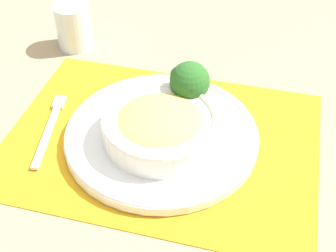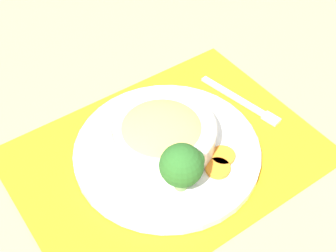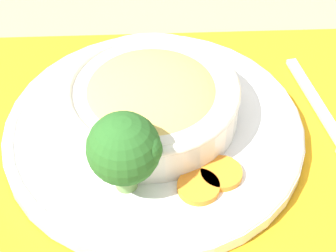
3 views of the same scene
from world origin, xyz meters
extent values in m
plane|color=tan|center=(0.00, 0.00, 0.00)|extent=(4.00, 4.00, 0.00)
cube|color=orange|center=(0.00, 0.00, 0.00)|extent=(0.56, 0.44, 0.00)
cylinder|color=white|center=(0.00, 0.00, 0.01)|extent=(0.32, 0.32, 0.02)
torus|color=white|center=(0.00, 0.00, 0.02)|extent=(0.32, 0.32, 0.01)
cylinder|color=silver|center=(0.00, -0.01, 0.04)|extent=(0.19, 0.19, 0.04)
torus|color=silver|center=(0.00, -0.01, 0.06)|extent=(0.19, 0.19, 0.01)
ellipsoid|color=#E0B75B|center=(0.00, -0.01, 0.05)|extent=(0.15, 0.15, 0.05)
cylinder|color=#759E51|center=(0.04, 0.07, 0.03)|extent=(0.02, 0.02, 0.03)
sphere|color=#286023|center=(0.04, 0.07, 0.07)|extent=(0.07, 0.07, 0.07)
sphere|color=#286023|center=(0.02, 0.08, 0.08)|extent=(0.03, 0.03, 0.03)
sphere|color=#286023|center=(0.06, 0.07, 0.08)|extent=(0.03, 0.03, 0.03)
cylinder|color=orange|center=(-0.03, 0.09, 0.02)|extent=(0.04, 0.04, 0.01)
cylinder|color=orange|center=(-0.06, 0.08, 0.02)|extent=(0.04, 0.04, 0.01)
cube|color=silver|center=(-0.19, -0.01, 0.01)|extent=(0.03, 0.18, 0.01)
camera|label=1|loc=(0.09, -0.57, 0.54)|focal=50.00mm
camera|label=2|loc=(0.35, 0.39, 0.63)|focal=50.00mm
camera|label=3|loc=(0.05, 0.42, 0.45)|focal=60.00mm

